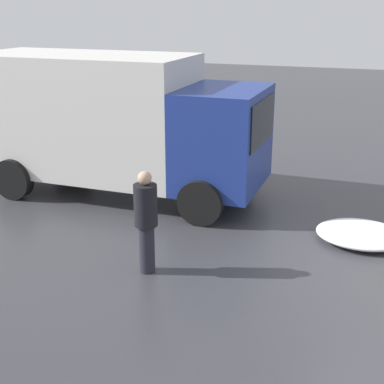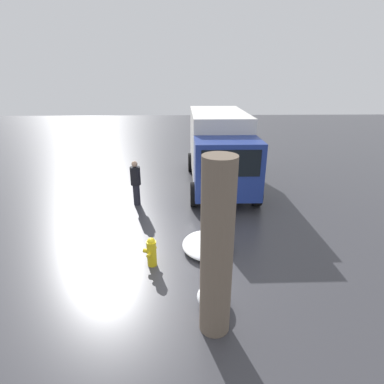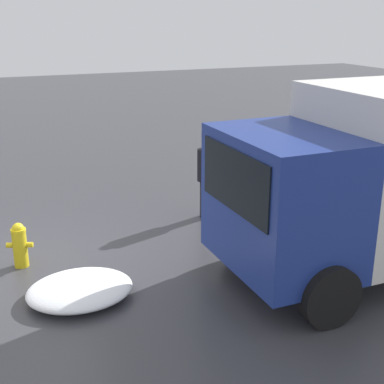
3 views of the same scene
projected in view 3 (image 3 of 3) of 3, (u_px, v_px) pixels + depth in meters
name	position (u px, v px, depth m)	size (l,w,h in m)	color
ground_plane	(22.00, 266.00, 9.12)	(60.00, 60.00, 0.00)	#38383D
fire_hydrant	(20.00, 244.00, 9.00)	(0.45, 0.35, 0.79)	yellow
pedestrian	(206.00, 175.00, 11.06)	(0.37, 0.37, 1.68)	#23232D
snow_pile_by_hydrant	(87.00, 290.00, 8.14)	(0.88, 0.95, 0.19)	white
snow_pile_curbside	(80.00, 289.00, 8.07)	(1.60, 1.37, 0.27)	white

